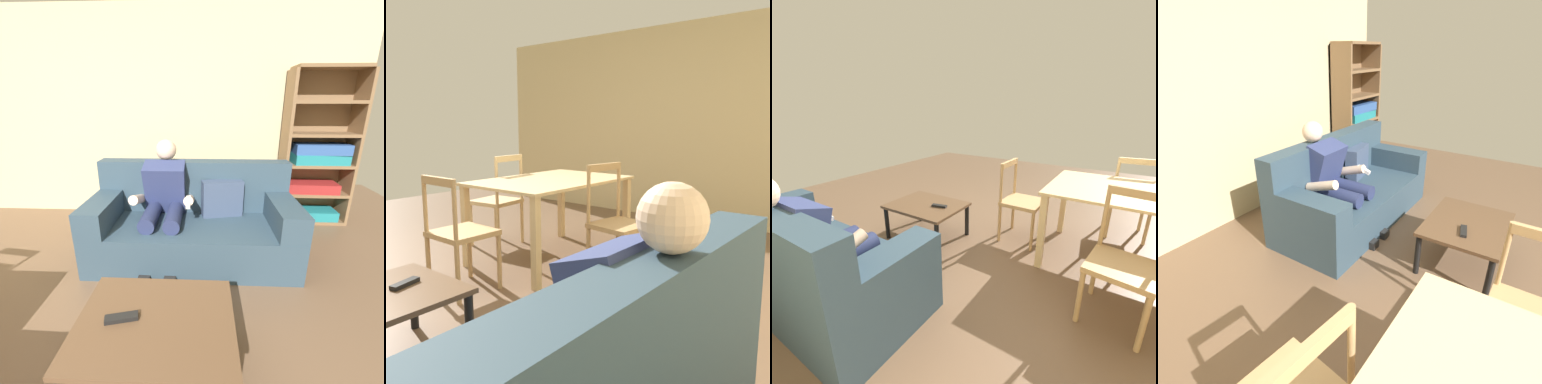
# 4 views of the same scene
# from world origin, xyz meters

# --- Properties ---
(wall_back) EXTENTS (6.57, 0.12, 2.57)m
(wall_back) POSITION_xyz_m (0.00, 2.93, 1.28)
(wall_back) COLOR #D1BC8C
(wall_back) RESTS_ON ground_plane
(couch) EXTENTS (1.93, 0.86, 0.91)m
(couch) POSITION_xyz_m (1.19, 1.79, 0.33)
(couch) COLOR #2D4251
(couch) RESTS_ON ground_plane
(person_lounging) EXTENTS (0.59, 0.94, 1.13)m
(person_lounging) POSITION_xyz_m (0.91, 1.81, 0.57)
(person_lounging) COLOR navy
(person_lounging) RESTS_ON ground_plane
(coffee_table) EXTENTS (0.82, 0.65, 0.41)m
(coffee_table) POSITION_xyz_m (1.05, 0.49, 0.36)
(coffee_table) COLOR brown
(coffee_table) RESTS_ON ground_plane
(tv_remote) EXTENTS (0.18, 0.09, 0.02)m
(tv_remote) POSITION_xyz_m (0.88, 0.48, 0.42)
(tv_remote) COLOR black
(tv_remote) RESTS_ON coffee_table
(bookshelf) EXTENTS (0.85, 0.36, 1.87)m
(bookshelf) POSITION_xyz_m (2.68, 2.69, 0.79)
(bookshelf) COLOR brown
(bookshelf) RESTS_ON ground_plane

